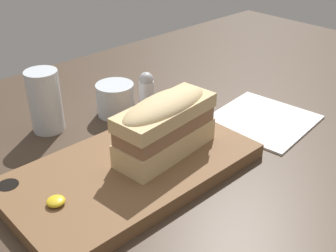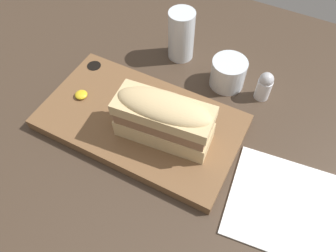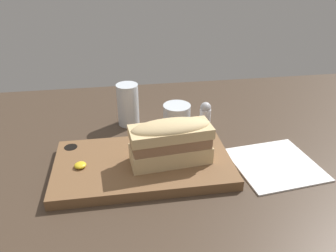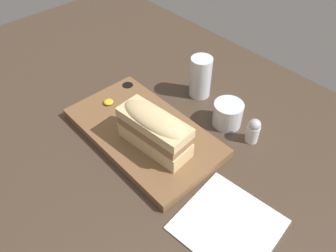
{
  "view_description": "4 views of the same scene",
  "coord_description": "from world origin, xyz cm",
  "px_view_note": "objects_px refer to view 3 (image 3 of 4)",
  "views": [
    {
      "loc": [
        -42.34,
        -42.93,
        42.42
      ],
      "look_at": [
        -1.86,
        0.19,
        9.02
      ],
      "focal_mm": 45.0,
      "sensor_mm": 36.0,
      "label": 1
    },
    {
      "loc": [
        14.35,
        -31.06,
        56.53
      ],
      "look_at": [
        -0.97,
        -1.55,
        10.32
      ],
      "focal_mm": 35.0,
      "sensor_mm": 36.0,
      "label": 2
    },
    {
      "loc": [
        -12.6,
        -60.37,
        46.83
      ],
      "look_at": [
        -2.58,
        4.02,
        11.24
      ],
      "focal_mm": 35.0,
      "sensor_mm": 36.0,
      "label": 3
    },
    {
      "loc": [
        37.94,
        -33.0,
        62.24
      ],
      "look_at": [
        -0.3,
        2.06,
        11.1
      ],
      "focal_mm": 35.0,
      "sensor_mm": 36.0,
      "label": 4
    }
  ],
  "objects_px": {
    "napkin": "(275,164)",
    "salt_shaker": "(205,113)",
    "wine_glass": "(177,117)",
    "serving_board": "(143,164)",
    "water_glass": "(128,107)",
    "sandwich": "(170,139)"
  },
  "relations": [
    {
      "from": "napkin",
      "to": "salt_shaker",
      "type": "bearing_deg",
      "value": 116.78
    },
    {
      "from": "wine_glass",
      "to": "salt_shaker",
      "type": "bearing_deg",
      "value": -0.77
    },
    {
      "from": "serving_board",
      "to": "wine_glass",
      "type": "xyz_separation_m",
      "value": [
        0.11,
        0.19,
        0.02
      ]
    },
    {
      "from": "water_glass",
      "to": "napkin",
      "type": "distance_m",
      "value": 0.42
    },
    {
      "from": "salt_shaker",
      "to": "wine_glass",
      "type": "bearing_deg",
      "value": 179.23
    },
    {
      "from": "salt_shaker",
      "to": "sandwich",
      "type": "bearing_deg",
      "value": -123.57
    },
    {
      "from": "serving_board",
      "to": "water_glass",
      "type": "distance_m",
      "value": 0.23
    },
    {
      "from": "serving_board",
      "to": "salt_shaker",
      "type": "distance_m",
      "value": 0.27
    },
    {
      "from": "serving_board",
      "to": "wine_glass",
      "type": "relative_size",
      "value": 5.2
    },
    {
      "from": "water_glass",
      "to": "wine_glass",
      "type": "height_order",
      "value": "water_glass"
    },
    {
      "from": "serving_board",
      "to": "napkin",
      "type": "relative_size",
      "value": 1.96
    },
    {
      "from": "serving_board",
      "to": "wine_glass",
      "type": "bearing_deg",
      "value": 59.21
    },
    {
      "from": "napkin",
      "to": "salt_shaker",
      "type": "distance_m",
      "value": 0.25
    },
    {
      "from": "sandwich",
      "to": "napkin",
      "type": "height_order",
      "value": "sandwich"
    },
    {
      "from": "sandwich",
      "to": "water_glass",
      "type": "bearing_deg",
      "value": 109.09
    },
    {
      "from": "wine_glass",
      "to": "napkin",
      "type": "height_order",
      "value": "wine_glass"
    },
    {
      "from": "wine_glass",
      "to": "napkin",
      "type": "relative_size",
      "value": 0.38
    },
    {
      "from": "sandwich",
      "to": "salt_shaker",
      "type": "height_order",
      "value": "sandwich"
    },
    {
      "from": "salt_shaker",
      "to": "napkin",
      "type": "bearing_deg",
      "value": -63.22
    },
    {
      "from": "salt_shaker",
      "to": "water_glass",
      "type": "bearing_deg",
      "value": 170.02
    },
    {
      "from": "serving_board",
      "to": "napkin",
      "type": "height_order",
      "value": "serving_board"
    },
    {
      "from": "sandwich",
      "to": "napkin",
      "type": "bearing_deg",
      "value": -5.27
    }
  ]
}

